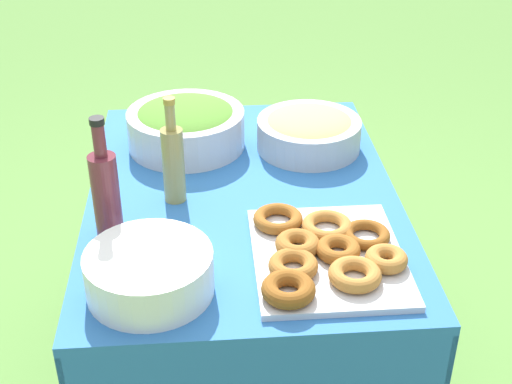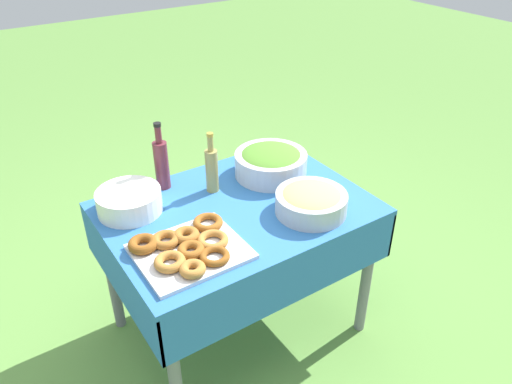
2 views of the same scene
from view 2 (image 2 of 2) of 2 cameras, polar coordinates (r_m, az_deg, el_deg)
name	(u,v)px [view 2 (image 2 of 2)]	position (r m, az deg, el deg)	size (l,w,h in m)	color
ground_plane	(240,325)	(2.59, -1.90, -14.97)	(14.00, 14.00, 0.00)	#609342
picnic_table	(237,227)	(2.19, -2.17, -4.06)	(1.10, 0.80, 0.71)	#2D6BB2
salad_bowl	(271,162)	(2.33, 1.70, 3.47)	(0.34, 0.34, 0.13)	silver
pasta_bowl	(311,201)	(2.07, 6.33, -1.00)	(0.30, 0.30, 0.11)	#B2B7BC
donut_platter	(188,248)	(1.88, -7.83, -6.32)	(0.41, 0.37, 0.05)	silver
plate_stack	(129,201)	(2.14, -14.29, -1.03)	(0.27, 0.27, 0.10)	white
olive_oil_bottle	(212,169)	(2.19, -5.08, 2.69)	(0.06, 0.06, 0.28)	#998E4C
wine_bottle	(161,163)	(2.24, -10.76, 3.30)	(0.06, 0.06, 0.31)	maroon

